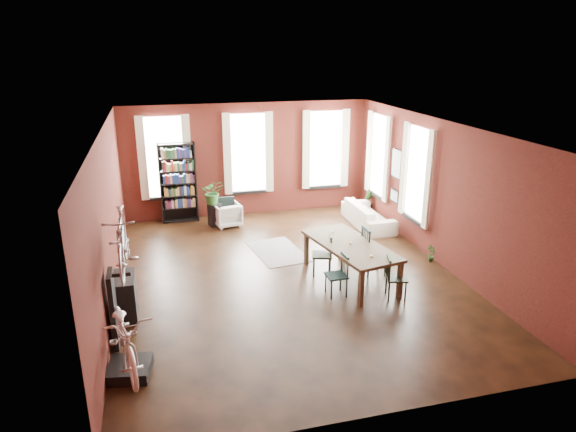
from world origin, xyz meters
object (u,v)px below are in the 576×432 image
object	(u,v)px
bicycle_floor	(122,309)
dining_chair_b	(322,255)
white_armchair	(227,214)
plant_stand	(215,214)
dining_chair_c	(396,278)
bookshelf	(178,183)
console_table	(125,297)
dining_chair_d	(374,250)
bike_trainer	(129,369)
cream_sofa	(368,211)
dining_table	(350,262)
dining_chair_a	(336,275)

from	to	relation	value
bicycle_floor	dining_chair_b	bearing A→B (deg)	23.55
white_armchair	plant_stand	xyz separation A→B (m)	(-0.32, 0.10, -0.03)
dining_chair_c	bookshelf	size ratio (longest dim) A/B	0.39
bookshelf	console_table	xyz separation A→B (m)	(-1.28, -5.20, -0.70)
dining_chair_d	dining_chair_b	bearing A→B (deg)	79.46
bookshelf	white_armchair	bearing A→B (deg)	-32.03
bike_trainer	plant_stand	xyz separation A→B (m)	(2.07, 6.37, 0.23)
dining_chair_c	cream_sofa	distance (m)	4.22
dining_chair_c	white_armchair	world-z (taller)	dining_chair_c
white_armchair	dining_chair_c	bearing A→B (deg)	107.04
dining_table	bicycle_floor	bearing A→B (deg)	-164.33
cream_sofa	white_armchair	bearing A→B (deg)	75.86
dining_chair_b	dining_chair_d	world-z (taller)	dining_chair_d
dining_chair_d	plant_stand	distance (m)	4.91
white_armchair	bike_trainer	xyz separation A→B (m)	(-2.39, -6.26, -0.26)
dining_chair_d	cream_sofa	distance (m)	3.08
cream_sofa	console_table	xyz separation A→B (m)	(-6.23, -3.50, -0.01)
cream_sofa	plant_stand	size ratio (longest dim) A/B	3.27
cream_sofa	bike_trainer	xyz separation A→B (m)	(-6.12, -5.32, -0.32)
plant_stand	dining_chair_d	bearing A→B (deg)	-52.99
white_armchair	bike_trainer	bearing A→B (deg)	58.77
white_armchair	cream_sofa	world-z (taller)	cream_sofa
dining_chair_b	dining_chair_a	bearing A→B (deg)	15.08
dining_chair_b	dining_chair_c	xyz separation A→B (m)	(1.06, -1.40, -0.03)
dining_chair_d	white_armchair	xyz separation A→B (m)	(-2.64, 3.82, -0.17)
bicycle_floor	white_armchair	bearing A→B (deg)	58.56
plant_stand	bike_trainer	bearing A→B (deg)	-108.00
dining_chair_b	console_table	xyz separation A→B (m)	(-4.02, -0.84, -0.05)
dining_chair_d	plant_stand	xyz separation A→B (m)	(-2.96, 3.92, -0.20)
dining_table	bike_trainer	size ratio (longest dim) A/B	3.80
dining_table	console_table	bearing A→B (deg)	174.05
dining_chair_a	plant_stand	world-z (taller)	dining_chair_a
bookshelf	white_armchair	world-z (taller)	bookshelf
white_armchair	cream_sofa	xyz separation A→B (m)	(3.74, -0.94, 0.06)
bookshelf	plant_stand	size ratio (longest dim) A/B	3.46
bike_trainer	dining_chair_a	bearing A→B (deg)	23.16
plant_stand	dining_chair_a	bearing A→B (deg)	-68.82
console_table	plant_stand	bearing A→B (deg)	64.44
cream_sofa	console_table	distance (m)	7.15
dining_chair_a	console_table	bearing A→B (deg)	-94.14
dining_chair_c	bicycle_floor	xyz separation A→B (m)	(-4.98, -1.26, 0.69)
dining_chair_d	bookshelf	xyz separation A→B (m)	(-3.85, 4.58, 0.58)
dining_table	bike_trainer	bearing A→B (deg)	-164.31
dining_table	dining_chair_d	size ratio (longest dim) A/B	2.26
dining_chair_d	bookshelf	world-z (taller)	bookshelf
cream_sofa	bicycle_floor	world-z (taller)	bicycle_floor
dining_chair_c	bike_trainer	bearing A→B (deg)	119.74
dining_table	cream_sofa	world-z (taller)	cream_sofa
bookshelf	bicycle_floor	world-z (taller)	bookshelf
dining_chair_a	bicycle_floor	bearing A→B (deg)	-68.75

